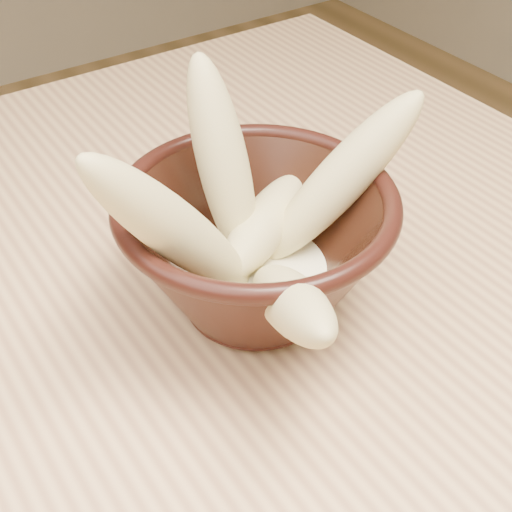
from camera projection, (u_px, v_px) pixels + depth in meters
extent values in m
cylinder|color=tan|center=(291.00, 278.00, 1.13)|extent=(0.05, 0.05, 0.71)
cylinder|color=black|center=(256.00, 303.00, 0.51)|extent=(0.08, 0.08, 0.01)
cylinder|color=black|center=(256.00, 283.00, 0.50)|extent=(0.08, 0.08, 0.01)
torus|color=black|center=(256.00, 202.00, 0.45)|extent=(0.19, 0.19, 0.01)
cylinder|color=#FBF4C9|center=(256.00, 274.00, 0.49)|extent=(0.10, 0.10, 0.01)
ellipsoid|color=#D9C680|center=(223.00, 162.00, 0.47)|extent=(0.04, 0.09, 0.15)
ellipsoid|color=#D9C680|center=(174.00, 229.00, 0.41)|extent=(0.12, 0.03, 0.15)
ellipsoid|color=#D9C680|center=(341.00, 179.00, 0.47)|extent=(0.13, 0.07, 0.13)
ellipsoid|color=#D9C680|center=(265.00, 224.00, 0.49)|extent=(0.12, 0.09, 0.04)
ellipsoid|color=#D9C680|center=(290.00, 302.00, 0.41)|extent=(0.09, 0.15, 0.10)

